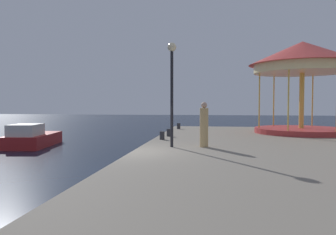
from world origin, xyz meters
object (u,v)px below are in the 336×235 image
Objects in this scene: carousel at (302,65)px; bollard_center at (162,135)px; lamp_post_mid_promenade at (172,76)px; person_far_corner at (204,126)px; bollard_south at (169,133)px; motorboat_red at (32,138)px; bollard_north at (179,126)px.

carousel is 9.62m from bollard_center.
lamp_post_mid_promenade is 2.31× the size of person_far_corner.
bollard_south is 1.58m from bollard_center.
bollard_north is (8.31, 4.31, 0.49)m from motorboat_red.
lamp_post_mid_promenade is at bearing -28.44° from motorboat_red.
bollard_center is (-0.10, -6.61, 0.00)m from bollard_north.
lamp_post_mid_promenade is at bearing -172.46° from person_far_corner.
carousel is (15.83, 2.19, 4.27)m from motorboat_red.
bollard_south and bollard_center have the same top height.
bollard_center is (-0.12, -1.58, 0.00)m from bollard_south.
lamp_post_mid_promenade is (-6.81, -7.08, -1.12)m from carousel.
bollard_center is (-0.81, 2.59, -2.67)m from lamp_post_mid_promenade.
bollard_center is at bearing -90.88° from bollard_north.
bollard_center is at bearing -149.48° from carousel.
motorboat_red is 11.33× the size of bollard_south.
motorboat_red is 0.74× the size of carousel.
lamp_post_mid_promenade is 9.60m from bollard_north.
person_far_corner is (1.99, -9.03, 0.65)m from bollard_north.
lamp_post_mid_promenade is 2.40m from person_far_corner.
lamp_post_mid_promenade is 10.46× the size of bollard_north.
bollard_center is at bearing -94.19° from bollard_south.
lamp_post_mid_promenade is at bearing -133.90° from carousel.
lamp_post_mid_promenade is at bearing -72.64° from bollard_center.
person_far_corner is (10.30, -4.71, 1.14)m from motorboat_red.
motorboat_red is 8.37m from bollard_south.
carousel is 9.38m from person_far_corner.
carousel is 15.38× the size of bollard_center.
person_far_corner is (1.29, 0.17, -2.02)m from lamp_post_mid_promenade.
carousel is 15.38× the size of bollard_north.
motorboat_red is at bearing 151.56° from lamp_post_mid_promenade.
bollard_south is (8.32, -0.72, 0.49)m from motorboat_red.
carousel reaches higher than person_far_corner.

